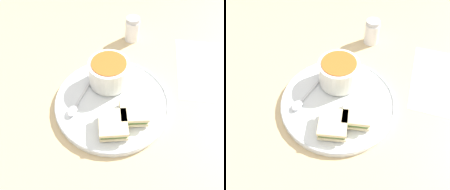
% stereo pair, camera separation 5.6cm
% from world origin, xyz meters
% --- Properties ---
extents(ground_plane, '(2.40, 2.40, 0.00)m').
position_xyz_m(ground_plane, '(0.00, 0.00, 0.00)').
color(ground_plane, '#D1B27F').
extents(plate, '(0.30, 0.30, 0.02)m').
position_xyz_m(plate, '(0.00, 0.00, 0.01)').
color(plate, white).
rests_on(plate, ground_plane).
extents(soup_bowl, '(0.11, 0.11, 0.07)m').
position_xyz_m(soup_bowl, '(0.06, 0.02, 0.05)').
color(soup_bowl, white).
rests_on(soup_bowl, plate).
extents(spoon, '(0.13, 0.04, 0.01)m').
position_xyz_m(spoon, '(-0.04, 0.09, 0.02)').
color(spoon, silver).
rests_on(spoon, plate).
extents(sandwich_half_near, '(0.08, 0.08, 0.03)m').
position_xyz_m(sandwich_half_near, '(-0.08, -0.02, 0.03)').
color(sandwich_half_near, beige).
rests_on(sandwich_half_near, plate).
extents(sandwich_half_far, '(0.08, 0.08, 0.03)m').
position_xyz_m(sandwich_half_far, '(-0.04, -0.06, 0.03)').
color(sandwich_half_far, beige).
rests_on(sandwich_half_far, plate).
extents(salt_shaker, '(0.05, 0.05, 0.08)m').
position_xyz_m(salt_shaker, '(0.28, -0.02, 0.04)').
color(salt_shaker, silver).
rests_on(salt_shaker, ground_plane).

